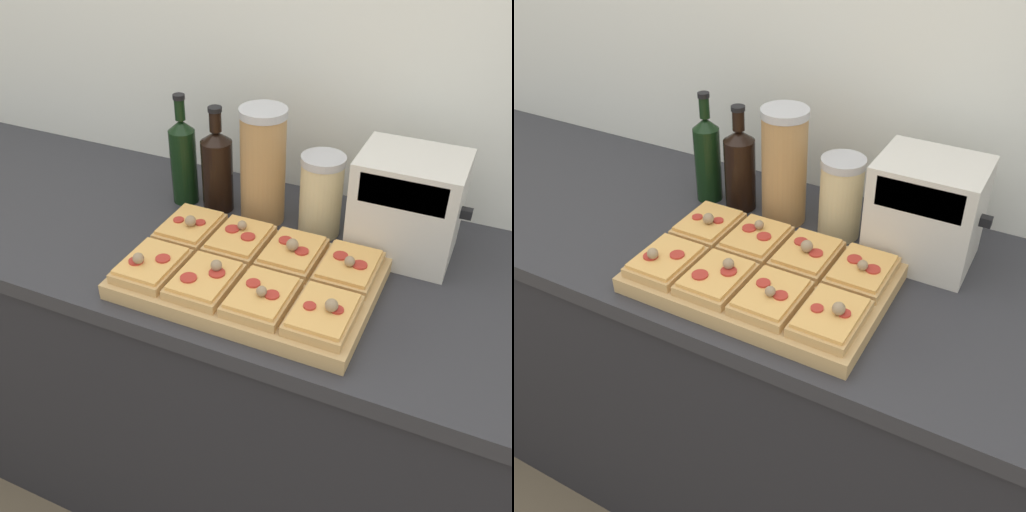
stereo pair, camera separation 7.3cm
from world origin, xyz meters
TOP-DOWN VIEW (x-y plane):
  - wall_back at (0.00, 0.67)m, footprint 6.00×0.06m
  - kitchen_counter at (0.00, 0.32)m, footprint 2.63×0.67m
  - cutting_board at (0.05, 0.19)m, footprint 0.52×0.34m
  - pizza_slice_back_left at (-0.14, 0.27)m, footprint 0.12×0.15m
  - pizza_slice_back_midleft at (-0.02, 0.27)m, footprint 0.12×0.15m
  - pizza_slice_back_midright at (0.11, 0.27)m, footprint 0.12×0.15m
  - pizza_slice_back_right at (0.24, 0.27)m, footprint 0.12×0.15m
  - pizza_slice_front_left at (-0.14, 0.11)m, footprint 0.12×0.15m
  - pizza_slice_front_midleft at (-0.02, 0.11)m, footprint 0.12×0.15m
  - pizza_slice_front_midright at (0.11, 0.11)m, footprint 0.12×0.15m
  - pizza_slice_front_right at (0.24, 0.11)m, footprint 0.12×0.15m
  - olive_oil_bottle at (-0.26, 0.45)m, footprint 0.07×0.07m
  - wine_bottle at (-0.16, 0.45)m, footprint 0.08×0.08m
  - grain_jar_tall at (-0.04, 0.45)m, footprint 0.11×0.11m
  - grain_jar_short at (0.11, 0.45)m, footprint 0.10×0.10m
  - toaster_oven at (0.31, 0.45)m, footprint 0.25×0.18m

SIDE VIEW (x-z plane):
  - kitchen_counter at x=0.00m, z-range 0.00..0.91m
  - cutting_board at x=0.05m, z-range 0.91..0.94m
  - pizza_slice_front_midright at x=0.11m, z-range 0.93..0.98m
  - pizza_slice_back_midleft at x=-0.02m, z-range 0.93..0.98m
  - pizza_slice_back_right at x=0.24m, z-range 0.93..0.98m
  - pizza_slice_front_left at x=-0.14m, z-range 0.93..0.98m
  - pizza_slice_front_midleft at x=-0.02m, z-range 0.93..0.98m
  - pizza_slice_back_left at x=-0.14m, z-range 0.93..0.99m
  - pizza_slice_front_right at x=0.24m, z-range 0.93..0.99m
  - pizza_slice_back_midright at x=0.11m, z-range 0.93..0.99m
  - grain_jar_short at x=0.11m, z-range 0.91..1.11m
  - wine_bottle at x=-0.16m, z-range 0.89..1.15m
  - olive_oil_bottle at x=-0.26m, z-range 0.88..1.17m
  - toaster_oven at x=0.31m, z-range 0.91..1.15m
  - grain_jar_tall at x=-0.04m, z-range 0.91..1.19m
  - wall_back at x=0.00m, z-range 0.00..2.50m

